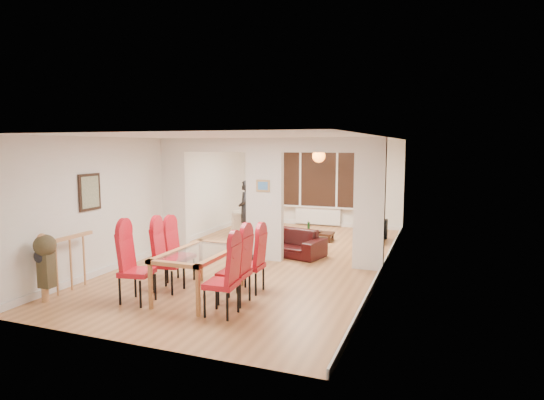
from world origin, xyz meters
The scene contains 24 objects.
floor centered at (0.00, 0.00, 0.00)m, with size 5.00×9.00×0.01m, color #AF7546.
room_walls centered at (0.00, 0.00, 1.30)m, with size 5.00×9.00×2.60m, color silver, non-canonical shape.
divider_wall centered at (0.00, 0.00, 1.30)m, with size 5.00×0.18×2.60m, color white.
bay_window_blinds centered at (0.00, 4.44, 1.50)m, with size 3.00×0.08×1.80m, color black.
radiator centered at (0.00, 4.40, 0.30)m, with size 1.40×0.08×0.50m, color white.
pendant_light centered at (0.30, 3.30, 2.15)m, with size 0.36×0.36×0.36m, color orange.
stair_newel centered at (-2.25, -3.20, 0.55)m, with size 0.40×1.20×1.10m, color tan, non-canonical shape.
wall_poster centered at (-2.47, -2.40, 1.60)m, with size 0.04×0.52×0.67m, color gray.
pillar_photo centered at (0.00, -0.10, 1.60)m, with size 0.30×0.03×0.25m, color #4C8CD8.
dining_table centered at (-0.10, -2.63, 0.38)m, with size 0.91×1.61×0.76m, color #AA6E3E, non-canonical shape.
dining_chair_la centered at (-0.86, -3.21, 0.57)m, with size 0.46×0.46×1.15m, color #B3121E, non-canonical shape.
dining_chair_lb centered at (-0.73, -2.56, 0.56)m, with size 0.44×0.44×1.11m, color #B3121E, non-canonical shape.
dining_chair_lc centered at (-0.83, -2.03, 0.52)m, with size 0.42×0.42×1.05m, color #B3121E, non-canonical shape.
dining_chair_ra centered at (0.60, -3.23, 0.55)m, with size 0.44×0.44×1.10m, color #B3121E, non-canonical shape.
dining_chair_rb centered at (0.55, -2.71, 0.56)m, with size 0.45×0.45×1.11m, color #B3121E, non-canonical shape.
dining_chair_rc centered at (0.57, -2.11, 0.52)m, with size 0.42×0.42×1.04m, color #B3121E, non-canonical shape.
sofa centered at (0.16, 0.62, 0.29)m, with size 1.97×0.77×0.58m, color black.
armchair centered at (-1.53, 2.37, 0.33)m, with size 0.72×0.70×0.66m, color beige.
person centered at (-1.35, 2.02, 0.76)m, with size 0.37×0.56×1.53m, color black.
television centered at (2.00, 2.73, 0.27)m, with size 0.12×0.92×0.53m, color black.
coffee_table centered at (0.49, 2.31, 0.11)m, with size 0.93×0.47×0.21m, color #311A11, non-canonical shape.
bottle centered at (0.32, 2.29, 0.35)m, with size 0.07×0.07×0.27m, color #143F19.
bowl centered at (0.58, 2.25, 0.24)m, with size 0.21×0.21×0.05m, color #311A11.
shoes centered at (-0.27, -0.21, 0.05)m, with size 0.24×0.26×0.10m, color black, non-canonical shape.
Camera 1 is at (3.52, -8.90, 2.44)m, focal length 30.00 mm.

